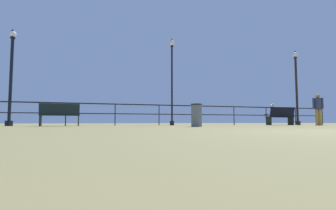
% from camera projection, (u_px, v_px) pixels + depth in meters
% --- Properties ---
extents(pier_railing, '(19.04, 0.05, 1.02)m').
position_uv_depth(pier_railing, '(179.00, 110.00, 12.24)').
color(pier_railing, black).
rests_on(pier_railing, ground_plane).
extents(bench_far_left, '(1.50, 0.61, 0.90)m').
position_uv_depth(bench_far_left, '(60.00, 114.00, 9.81)').
color(bench_far_left, black).
rests_on(bench_far_left, ground_plane).
extents(bench_near_left, '(1.53, 0.68, 0.97)m').
position_uv_depth(bench_near_left, '(281.00, 115.00, 13.19)').
color(bench_near_left, black).
rests_on(bench_near_left, ground_plane).
extents(lamppost_left, '(0.30, 0.30, 4.14)m').
position_uv_depth(lamppost_left, '(11.00, 77.00, 10.24)').
color(lamppost_left, black).
rests_on(lamppost_left, ground_plane).
extents(lamppost_center, '(0.28, 0.28, 4.48)m').
position_uv_depth(lamppost_center, '(172.00, 74.00, 12.48)').
color(lamppost_center, black).
rests_on(lamppost_center, ground_plane).
extents(lamppost_right, '(0.33, 0.33, 4.59)m').
position_uv_depth(lamppost_right, '(296.00, 84.00, 14.96)').
color(lamppost_right, black).
rests_on(lamppost_right, ground_plane).
extents(person_by_bench, '(0.47, 0.31, 1.60)m').
position_uv_depth(person_by_bench, '(318.00, 107.00, 12.46)').
color(person_by_bench, '#B68B3B').
rests_on(person_by_bench, ground_plane).
extents(seagull_on_rail, '(0.18, 0.42, 0.20)m').
position_uv_depth(seagull_on_rail, '(272.00, 106.00, 13.98)').
color(seagull_on_rail, silver).
rests_on(seagull_on_rail, pier_railing).
extents(trash_bin, '(0.39, 0.39, 0.80)m').
position_uv_depth(trash_bin, '(196.00, 115.00, 8.53)').
color(trash_bin, slate).
rests_on(trash_bin, ground_plane).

